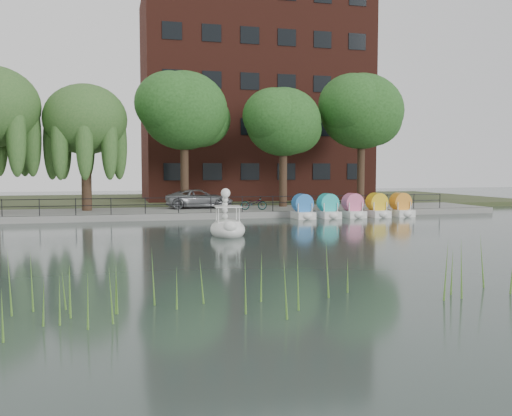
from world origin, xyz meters
name	(u,v)px	position (x,y,z in m)	size (l,w,h in m)	color
ground_plane	(269,248)	(0.00, 0.00, 0.00)	(120.00, 120.00, 0.00)	#40504A
promenade	(204,212)	(0.00, 16.00, 0.20)	(40.00, 6.00, 0.40)	gray
kerb	(211,216)	(0.00, 13.05, 0.20)	(40.00, 0.25, 0.40)	gray
land_strip	(179,201)	(0.00, 30.00, 0.18)	(60.00, 22.00, 0.36)	#47512D
railing	(211,201)	(0.00, 13.25, 1.15)	(32.00, 0.05, 1.00)	black
apartment_building	(254,101)	(7.00, 29.97, 9.36)	(20.00, 10.07, 18.00)	#4C1E16
willow_mid	(85,120)	(-7.50, 17.00, 6.25)	(5.32, 5.32, 8.15)	#473323
broadleaf_center	(184,111)	(-1.00, 18.00, 7.06)	(6.00, 6.00, 9.25)	#473323
broadleaf_right	(283,123)	(6.00, 17.50, 6.39)	(5.40, 5.40, 8.32)	#473323
broadleaf_far	(362,112)	(12.50, 18.50, 7.40)	(6.30, 6.30, 9.71)	#473323
minivan	(199,197)	(-0.07, 17.36, 1.14)	(5.30, 2.44, 1.48)	gray
bicycle	(254,202)	(3.14, 14.85, 0.90)	(1.72, 0.60, 1.00)	gray
swan_boat	(227,225)	(-0.76, 4.47, 0.48)	(1.86, 2.73, 2.18)	white
pedal_boat_row	(353,208)	(9.05, 12.21, 0.61)	(7.95, 1.70, 1.40)	white
reed_bank	(455,273)	(2.00, -9.50, 0.60)	(24.00, 2.40, 1.20)	#669938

